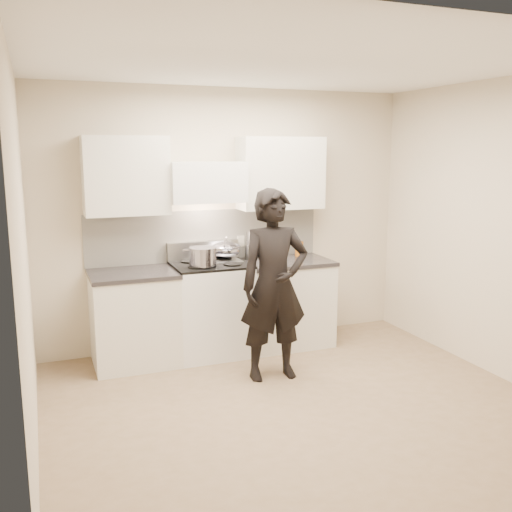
# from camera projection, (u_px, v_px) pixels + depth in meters

# --- Properties ---
(ground_plane) EXTENTS (4.00, 4.00, 0.00)m
(ground_plane) POSITION_uv_depth(u_px,v_px,m) (297.00, 405.00, 4.70)
(ground_plane) COLOR #877057
(room_shell) EXTENTS (4.04, 3.54, 2.70)m
(room_shell) POSITION_uv_depth(u_px,v_px,m) (274.00, 208.00, 4.72)
(room_shell) COLOR #C5B59A
(room_shell) RESTS_ON ground
(stove) EXTENTS (0.76, 0.65, 0.96)m
(stove) POSITION_uv_depth(u_px,v_px,m) (211.00, 308.00, 5.81)
(stove) COLOR white
(stove) RESTS_ON ground
(counter_right) EXTENTS (0.92, 0.67, 0.92)m
(counter_right) POSITION_uv_depth(u_px,v_px,m) (286.00, 302.00, 6.11)
(counter_right) COLOR silver
(counter_right) RESTS_ON ground
(counter_left) EXTENTS (0.82, 0.67, 0.92)m
(counter_left) POSITION_uv_depth(u_px,v_px,m) (134.00, 318.00, 5.54)
(counter_left) COLOR silver
(counter_left) RESTS_ON ground
(wok) EXTENTS (0.33, 0.40, 0.26)m
(wok) POSITION_uv_depth(u_px,v_px,m) (225.00, 250.00, 5.91)
(wok) COLOR #9898AD
(wok) RESTS_ON stove
(stock_pot) EXTENTS (0.37, 0.33, 0.18)m
(stock_pot) POSITION_uv_depth(u_px,v_px,m) (203.00, 256.00, 5.54)
(stock_pot) COLOR #9898AD
(stock_pot) RESTS_ON stove
(utensil_crock) EXTENTS (0.11, 0.11, 0.30)m
(utensil_crock) POSITION_uv_depth(u_px,v_px,m) (250.00, 251.00, 6.04)
(utensil_crock) COLOR #ACACAD
(utensil_crock) RESTS_ON counter_right
(spice_jar) EXTENTS (0.04, 0.04, 0.10)m
(spice_jar) POSITION_uv_depth(u_px,v_px,m) (268.00, 253.00, 6.13)
(spice_jar) COLOR orange
(spice_jar) RESTS_ON counter_right
(oil_glass) EXTENTS (0.09, 0.09, 0.16)m
(oil_glass) POSITION_uv_depth(u_px,v_px,m) (299.00, 249.00, 6.24)
(oil_glass) COLOR #A75A14
(oil_glass) RESTS_ON counter_right
(person) EXTENTS (0.66, 0.45, 1.74)m
(person) POSITION_uv_depth(u_px,v_px,m) (274.00, 285.00, 5.13)
(person) COLOR black
(person) RESTS_ON ground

